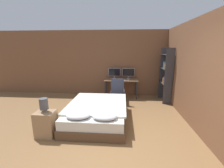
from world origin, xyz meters
TOP-DOWN VIEW (x-y plane):
  - ground_plane at (0.00, 0.00)m, footprint 20.00×20.00m
  - wall_back at (0.00, 3.99)m, footprint 12.00×0.06m
  - wall_side_right at (1.98, 1.50)m, footprint 0.06×12.00m
  - bed at (-0.50, 1.43)m, footprint 1.56×2.04m
  - nightstand at (-1.53, 0.61)m, footprint 0.42×0.36m
  - bedside_lamp at (-1.53, 0.61)m, footprint 0.18×0.18m
  - desk at (0.11, 3.62)m, footprint 1.35×0.60m
  - monitor_left at (-0.18, 3.82)m, footprint 0.50×0.16m
  - monitor_right at (0.40, 3.82)m, footprint 0.50×0.16m
  - keyboard at (0.11, 3.43)m, footprint 0.39×0.13m
  - computer_mouse at (0.40, 3.43)m, footprint 0.07×0.05m
  - office_chair at (0.00, 2.93)m, footprint 0.52×0.52m
  - bookshelf at (1.78, 3.22)m, footprint 0.29×0.78m

SIDE VIEW (x-z plane):
  - ground_plane at x=0.00m, z-range 0.00..0.00m
  - bed at x=-0.50m, z-range -0.04..0.54m
  - nightstand at x=-1.53m, z-range 0.00..0.59m
  - office_chair at x=0.00m, z-range -0.09..0.84m
  - desk at x=0.11m, z-range 0.27..1.01m
  - keyboard at x=0.11m, z-range 0.74..0.75m
  - computer_mouse at x=0.40m, z-range 0.74..0.77m
  - bedside_lamp at x=-1.53m, z-range 0.62..0.93m
  - monitor_left at x=-0.18m, z-range 0.77..1.20m
  - monitor_right at x=0.40m, z-range 0.77..1.20m
  - bookshelf at x=1.78m, z-range 0.10..2.08m
  - wall_back at x=0.00m, z-range 0.00..2.70m
  - wall_side_right at x=1.98m, z-range 0.00..2.70m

